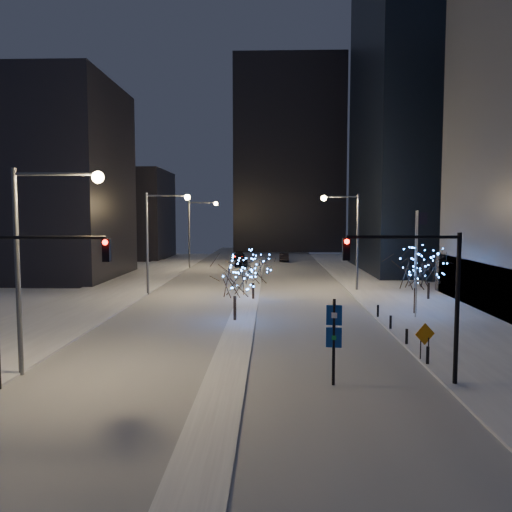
{
  "coord_description": "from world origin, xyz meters",
  "views": [
    {
      "loc": [
        2.14,
        -21.36,
        7.73
      ],
      "look_at": [
        1.11,
        12.63,
        5.0
      ],
      "focal_mm": 35.0,
      "sensor_mm": 36.0,
      "label": 1
    }
  ],
  "objects_px": {
    "street_lamp_w_near": "(38,242)",
    "car_mid": "(284,257)",
    "holiday_tree_median_near": "(235,278)",
    "holiday_tree_median_far": "(253,269)",
    "car_far": "(239,256)",
    "car_near": "(241,261)",
    "holiday_tree_plaza_far": "(429,267)",
    "wayfinding_sign": "(334,333)",
    "street_lamp_w_mid": "(158,229)",
    "holiday_tree_plaza_near": "(416,269)",
    "traffic_signal_west": "(30,284)",
    "traffic_signal_east": "(423,283)",
    "construction_sign": "(425,337)",
    "street_lamp_w_far": "(196,224)",
    "street_lamp_east": "(349,229)"
  },
  "relations": [
    {
      "from": "street_lamp_w_near",
      "to": "car_mid",
      "type": "bearing_deg",
      "value": 77.87
    },
    {
      "from": "car_mid",
      "to": "holiday_tree_median_near",
      "type": "bearing_deg",
      "value": 84.07
    },
    {
      "from": "car_mid",
      "to": "holiday_tree_median_far",
      "type": "relative_size",
      "value": 1.02
    },
    {
      "from": "car_mid",
      "to": "car_far",
      "type": "xyz_separation_m",
      "value": [
        -7.85,
        2.82,
        -0.04
      ]
    },
    {
      "from": "holiday_tree_median_far",
      "to": "car_near",
      "type": "bearing_deg",
      "value": 95.5
    },
    {
      "from": "car_near",
      "to": "holiday_tree_plaza_far",
      "type": "distance_m",
      "value": 36.13
    },
    {
      "from": "holiday_tree_median_far",
      "to": "wayfinding_sign",
      "type": "height_order",
      "value": "holiday_tree_median_far"
    },
    {
      "from": "street_lamp_w_mid",
      "to": "car_far",
      "type": "relative_size",
      "value": 2.08
    },
    {
      "from": "holiday_tree_plaza_near",
      "to": "holiday_tree_median_far",
      "type": "bearing_deg",
      "value": 153.49
    },
    {
      "from": "street_lamp_w_near",
      "to": "holiday_tree_median_near",
      "type": "bearing_deg",
      "value": 56.07
    },
    {
      "from": "traffic_signal_west",
      "to": "traffic_signal_east",
      "type": "xyz_separation_m",
      "value": [
        17.38,
        1.0,
        0.0
      ]
    },
    {
      "from": "street_lamp_w_near",
      "to": "holiday_tree_plaza_far",
      "type": "xyz_separation_m",
      "value": [
        25.52,
        22.4,
        -3.37
      ]
    },
    {
      "from": "car_far",
      "to": "car_mid",
      "type": "bearing_deg",
      "value": -23.86
    },
    {
      "from": "car_near",
      "to": "wayfinding_sign",
      "type": "distance_m",
      "value": 54.54
    },
    {
      "from": "car_mid",
      "to": "construction_sign",
      "type": "height_order",
      "value": "construction_sign"
    },
    {
      "from": "street_lamp_w_far",
      "to": "street_lamp_east",
      "type": "distance_m",
      "value": 29.08
    },
    {
      "from": "holiday_tree_median_near",
      "to": "holiday_tree_plaza_near",
      "type": "height_order",
      "value": "holiday_tree_plaza_near"
    },
    {
      "from": "holiday_tree_median_near",
      "to": "construction_sign",
      "type": "height_order",
      "value": "holiday_tree_median_near"
    },
    {
      "from": "street_lamp_w_mid",
      "to": "holiday_tree_plaza_near",
      "type": "relative_size",
      "value": 1.91
    },
    {
      "from": "holiday_tree_plaza_near",
      "to": "street_lamp_w_far",
      "type": "bearing_deg",
      "value": 122.96
    },
    {
      "from": "holiday_tree_plaza_far",
      "to": "wayfinding_sign",
      "type": "height_order",
      "value": "holiday_tree_plaza_far"
    },
    {
      "from": "holiday_tree_median_far",
      "to": "street_lamp_w_far",
      "type": "bearing_deg",
      "value": 108.61
    },
    {
      "from": "street_lamp_w_near",
      "to": "car_far",
      "type": "height_order",
      "value": "street_lamp_w_near"
    },
    {
      "from": "traffic_signal_east",
      "to": "car_near",
      "type": "relative_size",
      "value": 1.48
    },
    {
      "from": "street_lamp_w_mid",
      "to": "street_lamp_east",
      "type": "height_order",
      "value": "same"
    },
    {
      "from": "car_near",
      "to": "car_far",
      "type": "xyz_separation_m",
      "value": [
        -1.04,
        11.5,
        -0.11
      ]
    },
    {
      "from": "traffic_signal_east",
      "to": "holiday_tree_median_far",
      "type": "distance_m",
      "value": 24.55
    },
    {
      "from": "traffic_signal_east",
      "to": "street_lamp_w_near",
      "type": "bearing_deg",
      "value": 176.79
    },
    {
      "from": "holiday_tree_plaza_far",
      "to": "wayfinding_sign",
      "type": "distance_m",
      "value": 26.12
    },
    {
      "from": "car_mid",
      "to": "holiday_tree_plaza_near",
      "type": "xyz_separation_m",
      "value": [
        9.09,
        -46.14,
        2.86
      ]
    },
    {
      "from": "street_lamp_w_near",
      "to": "car_mid",
      "type": "height_order",
      "value": "street_lamp_w_near"
    },
    {
      "from": "car_far",
      "to": "holiday_tree_median_far",
      "type": "xyz_separation_m",
      "value": [
        4.03,
        -42.52,
        2.24
      ]
    },
    {
      "from": "holiday_tree_median_far",
      "to": "street_lamp_w_mid",
      "type": "bearing_deg",
      "value": 162.24
    },
    {
      "from": "street_lamp_w_far",
      "to": "traffic_signal_west",
      "type": "relative_size",
      "value": 1.43
    },
    {
      "from": "street_lamp_w_mid",
      "to": "car_near",
      "type": "distance_m",
      "value": 29.29
    },
    {
      "from": "holiday_tree_median_far",
      "to": "holiday_tree_plaza_far",
      "type": "height_order",
      "value": "holiday_tree_plaza_far"
    },
    {
      "from": "street_lamp_east",
      "to": "construction_sign",
      "type": "distance_m",
      "value": 25.65
    },
    {
      "from": "car_mid",
      "to": "holiday_tree_median_far",
      "type": "bearing_deg",
      "value": 84.17
    },
    {
      "from": "holiday_tree_plaza_near",
      "to": "car_far",
      "type": "bearing_deg",
      "value": 109.08
    },
    {
      "from": "traffic_signal_west",
      "to": "car_near",
      "type": "height_order",
      "value": "traffic_signal_west"
    },
    {
      "from": "street_lamp_w_mid",
      "to": "street_lamp_east",
      "type": "xyz_separation_m",
      "value": [
        19.02,
        3.0,
        -0.05
      ]
    },
    {
      "from": "street_lamp_east",
      "to": "street_lamp_w_near",
      "type": "bearing_deg",
      "value": -124.19
    },
    {
      "from": "traffic_signal_east",
      "to": "wayfinding_sign",
      "type": "relative_size",
      "value": 1.75
    },
    {
      "from": "car_far",
      "to": "construction_sign",
      "type": "bearing_deg",
      "value": -81.42
    },
    {
      "from": "holiday_tree_median_near",
      "to": "street_lamp_w_near",
      "type": "bearing_deg",
      "value": -123.93
    },
    {
      "from": "street_lamp_w_mid",
      "to": "car_near",
      "type": "xyz_separation_m",
      "value": [
        6.45,
        28.0,
        -5.69
      ]
    },
    {
      "from": "holiday_tree_median_far",
      "to": "wayfinding_sign",
      "type": "xyz_separation_m",
      "value": [
        4.5,
        -22.98,
        -0.48
      ]
    },
    {
      "from": "traffic_signal_west",
      "to": "street_lamp_w_far",
      "type": "bearing_deg",
      "value": 90.55
    },
    {
      "from": "car_far",
      "to": "holiday_tree_plaza_far",
      "type": "height_order",
      "value": "holiday_tree_plaza_far"
    },
    {
      "from": "holiday_tree_median_near",
      "to": "holiday_tree_plaza_near",
      "type": "xyz_separation_m",
      "value": [
        13.91,
        3.0,
        0.36
      ]
    }
  ]
}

